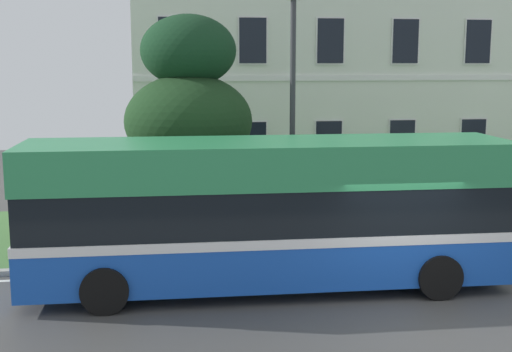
{
  "coord_description": "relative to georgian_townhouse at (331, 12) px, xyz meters",
  "views": [
    {
      "loc": [
        -4.98,
        -11.9,
        4.93
      ],
      "look_at": [
        -2.44,
        5.2,
        2.02
      ],
      "focal_mm": 47.68,
      "sensor_mm": 36.0,
      "label": 1
    }
  ],
  "objects": [
    {
      "name": "ground_plane",
      "position": [
        -2.52,
        -15.55,
        -7.03
      ],
      "size": [
        60.0,
        56.0,
        0.18
      ],
      "color": "#464543"
    },
    {
      "name": "georgian_townhouse",
      "position": [
        0.0,
        0.0,
        0.0
      ],
      "size": [
        16.78,
        10.64,
        13.72
      ],
      "color": "silver",
      "rests_on": "ground_plane"
    },
    {
      "name": "iron_verge_railing",
      "position": [
        0.0,
        -12.48,
        -6.39
      ],
      "size": [
        14.6,
        0.04,
        0.97
      ],
      "color": "black",
      "rests_on": "ground_plane"
    },
    {
      "name": "evergreen_tree",
      "position": [
        -6.67,
        -10.4,
        -4.09
      ],
      "size": [
        3.63,
        3.72,
        6.08
      ],
      "color": "#423328",
      "rests_on": "ground_plane"
    },
    {
      "name": "single_decker_bus",
      "position": [
        -5.08,
        -14.54,
        -5.3
      ],
      "size": [
        10.55,
        2.83,
        3.26
      ],
      "rotation": [
        0.0,
        0.0,
        -0.02
      ],
      "color": "blue",
      "rests_on": "ground_plane"
    },
    {
      "name": "street_lamp_post",
      "position": [
        -4.08,
        -12.03,
        -3.07
      ],
      "size": [
        0.36,
        0.24,
        6.67
      ],
      "color": "#333338",
      "rests_on": "ground_plane"
    },
    {
      "name": "litter_bin",
      "position": [
        -6.16,
        -11.98,
        -6.31
      ],
      "size": [
        0.45,
        0.45,
        1.16
      ],
      "color": "black",
      "rests_on": "ground_plane"
    }
  ]
}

